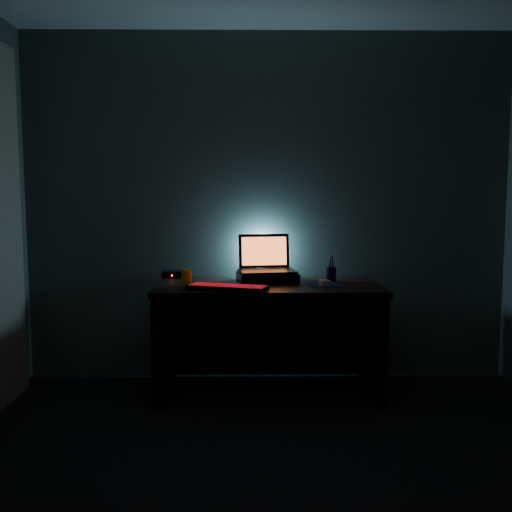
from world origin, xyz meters
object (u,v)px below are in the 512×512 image
Objects in this scene: laptop at (266,263)px; pen_cup at (331,274)px; keyboard at (227,287)px; juice_glass at (187,278)px; mouse at (325,282)px; router at (173,274)px.

laptop is 0.46m from pen_cup.
juice_glass is (-0.27, 0.15, 0.04)m from keyboard.
mouse is 1.11m from router.
mouse is at bearing 1.54° from juice_glass.
mouse is 0.66× the size of router.
pen_cup is 1.13m from router.
pen_cup is at bearing -17.53° from laptop.
juice_glass reaches higher than keyboard.
mouse reaches higher than keyboard.
laptop is at bearing 170.93° from pen_cup.
mouse is (0.38, -0.23, -0.10)m from laptop.
router is (-1.05, 0.36, 0.01)m from mouse.
juice_glass reaches higher than pen_cup.
pen_cup reaches higher than mouse.
mouse is at bearing -111.38° from pen_cup.
mouse is at bearing -20.47° from router.
router is (-1.11, 0.20, -0.02)m from pen_cup.
keyboard is 4.79× the size of juice_glass.
laptop reaches higher than juice_glass.
juice_glass is at bearing -169.11° from pen_cup.
keyboard is 5.36× the size of mouse.
laptop is 0.59m from juice_glass.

